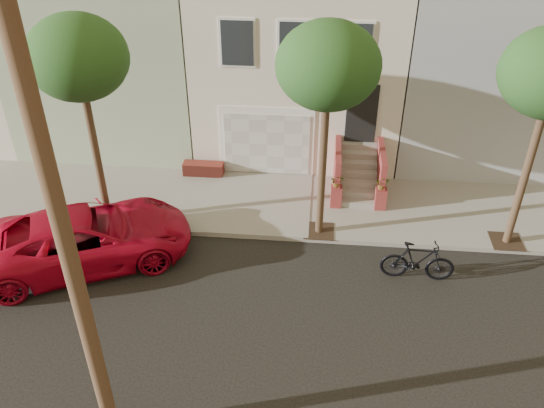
{
  "coord_description": "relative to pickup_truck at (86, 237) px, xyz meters",
  "views": [
    {
      "loc": [
        0.87,
        -9.88,
        10.23
      ],
      "look_at": [
        -0.33,
        3.0,
        1.64
      ],
      "focal_mm": 37.29,
      "sensor_mm": 36.0,
      "label": 1
    }
  ],
  "objects": [
    {
      "name": "ground",
      "position": [
        5.43,
        -2.1,
        -0.8
      ],
      "size": [
        90.0,
        90.0,
        0.0
      ],
      "primitive_type": "plane",
      "color": "black",
      "rests_on": "ground"
    },
    {
      "name": "tree_left",
      "position": [
        -0.07,
        1.8,
        4.46
      ],
      "size": [
        2.7,
        2.57,
        6.3
      ],
      "color": "#2D2116",
      "rests_on": "sidewalk"
    },
    {
      "name": "house_row",
      "position": [
        5.43,
        9.09,
        2.84
      ],
      "size": [
        33.1,
        11.7,
        7.0
      ],
      "color": "beige",
      "rests_on": "sidewalk"
    },
    {
      "name": "motorcycle",
      "position": [
        9.1,
        0.07,
        -0.21
      ],
      "size": [
        1.99,
        0.62,
        1.18
      ],
      "primitive_type": "imported",
      "rotation": [
        0.0,
        0.0,
        1.54
      ],
      "color": "black",
      "rests_on": "ground"
    },
    {
      "name": "sidewalk",
      "position": [
        5.43,
        3.25,
        -0.73
      ],
      "size": [
        40.0,
        3.7,
        0.15
      ],
      "primitive_type": "cube",
      "color": "gray",
      "rests_on": "ground"
    },
    {
      "name": "pickup_truck",
      "position": [
        0.0,
        0.0,
        0.0
      ],
      "size": [
        6.35,
        4.78,
        1.6
      ],
      "primitive_type": "imported",
      "rotation": [
        0.0,
        0.0,
        1.99
      ],
      "color": "#AE0822",
      "rests_on": "ground"
    },
    {
      "name": "tree_mid",
      "position": [
        6.43,
        1.8,
        4.46
      ],
      "size": [
        2.7,
        2.57,
        6.3
      ],
      "color": "#2D2116",
      "rests_on": "sidewalk"
    }
  ]
}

